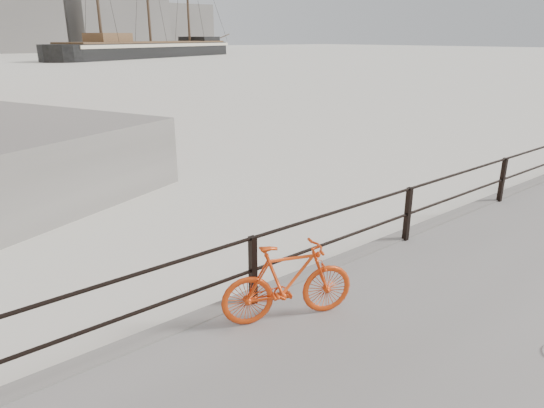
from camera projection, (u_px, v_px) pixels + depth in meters
ground at (397, 254)px, 9.11m from camera, size 400.00×400.00×0.00m
guardrail at (408, 214)px, 8.73m from camera, size 28.00×0.10×1.00m
bicycle at (288, 282)px, 6.25m from camera, size 1.73×0.92×1.07m
barque_black at (152, 57)px, 97.38m from camera, size 59.36×39.38×32.29m
industrial_mid at (114, 8)px, 144.13m from camera, size 26.00×20.00×24.00m
industrial_east at (176, 27)px, 163.20m from camera, size 20.00×16.00×14.00m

